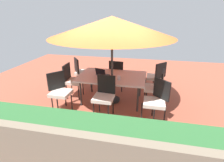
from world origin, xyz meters
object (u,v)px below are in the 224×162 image
patio_umbrella (112,27)px  dining_table (112,78)px  chair_north (104,94)px  laptop (102,74)px  chair_southeast (81,71)px  chair_northeast (59,90)px  chair_northwest (156,99)px  chair_east (72,79)px  chair_west (156,86)px  chair_southwest (156,76)px  cup (119,78)px  chair_south (117,73)px

patio_umbrella → dining_table: bearing=0.0°
chair_north → laptop: bearing=113.8°
chair_southeast → laptop: size_ratio=2.52×
chair_northeast → chair_northwest: size_ratio=1.00×
chair_northwest → chair_southeast: (2.36, -1.56, 0.00)m
dining_table → chair_northeast: 1.40m
chair_northeast → chair_east: bearing=39.8°
chair_east → chair_northwest: 2.47m
chair_west → chair_north: bearing=-50.5°
chair_southwest → cup: 1.45m
chair_northeast → chair_northwest: (-2.33, 0.01, 0.00)m
chair_north → chair_northwest: (-1.18, -0.00, 0.00)m
laptop → dining_table: bearing=-153.1°
chair_northeast → chair_north: bearing=-51.9°
chair_southwest → laptop: size_ratio=2.52×
chair_east → chair_west: (-2.34, 0.04, 0.00)m
chair_south → chair_north: bearing=95.0°
chair_southeast → patio_umbrella: bearing=-160.3°
chair_east → laptop: (-0.90, 0.03, 0.23)m
chair_northeast → chair_southeast: (0.03, -1.55, 0.00)m
chair_north → chair_east: same height
chair_northeast → patio_umbrella: bearing=-17.6°
chair_west → laptop: size_ratio=2.52×
patio_umbrella → chair_north: 1.65m
chair_north → chair_south: bearing=94.6°
chair_south → chair_southwest: (-1.19, -0.03, 0.00)m
dining_table → chair_north: chair_north is taller
chair_west → laptop: 1.46m
chair_southwest → chair_west: same height
chair_east → chair_west: 2.34m
chair_north → chair_east: 1.41m
dining_table → chair_southwest: 1.44m
chair_south → chair_northeast: bearing=58.6°
dining_table → chair_west: chair_west is taller
dining_table → chair_northwest: (-1.17, 0.78, -0.14)m
cup → chair_northeast: bearing=20.4°
chair_southwest → chair_northwest: (0.02, 1.58, 0.00)m
dining_table → chair_north: (0.01, 0.78, -0.14)m
dining_table → chair_east: chair_east is taller
chair_north → cup: 0.63m
chair_northeast → chair_east: 0.78m
chair_west → chair_northwest: size_ratio=1.00×
chair_south → chair_northeast: (1.16, 1.54, 0.00)m
chair_north → chair_northeast: 1.14m
patio_umbrella → chair_south: size_ratio=3.17×
chair_east → chair_west: same height
chair_west → chair_southeast: (2.35, -0.80, 0.00)m
chair_southeast → cup: (-1.42, 1.03, 0.24)m
laptop → cup: 0.56m
dining_table → chair_south: size_ratio=1.83×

